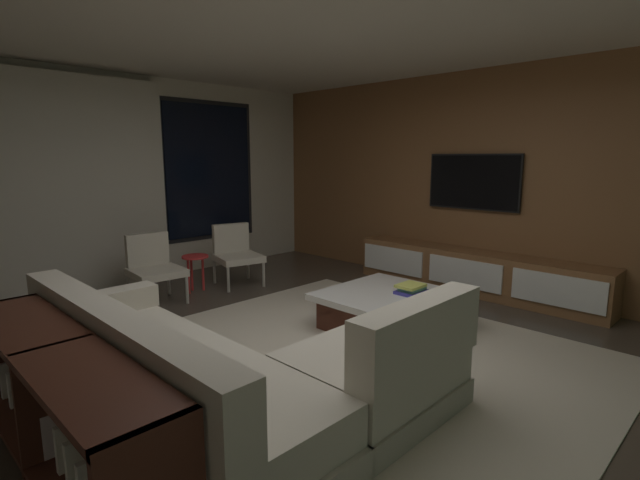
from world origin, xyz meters
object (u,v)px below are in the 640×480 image
(accent_chair_near_window, at_px, (236,251))
(console_table_behind_couch, at_px, (59,405))
(coffee_table, at_px, (389,311))
(media_console, at_px, (476,273))
(accent_chair_by_curtain, at_px, (153,265))
(book_stack_on_coffee_table, at_px, (411,289))
(sectional_couch, at_px, (227,377))
(side_stool, at_px, (195,262))
(mounted_tv, at_px, (473,182))

(accent_chair_near_window, height_order, console_table_behind_couch, accent_chair_near_window)
(coffee_table, xyz_separation_m, console_table_behind_couch, (-2.93, -0.10, 0.23))
(media_console, bearing_deg, console_table_behind_couch, -179.16)
(accent_chair_by_curtain, bearing_deg, accent_chair_near_window, -1.55)
(coffee_table, relative_size, book_stack_on_coffee_table, 3.91)
(accent_chair_by_curtain, bearing_deg, sectional_couch, -107.49)
(coffee_table, relative_size, media_console, 0.37)
(media_console, bearing_deg, side_stool, 133.38)
(coffee_table, height_order, accent_chair_by_curtain, accent_chair_by_curtain)
(accent_chair_by_curtain, bearing_deg, side_stool, 0.10)
(side_stool, distance_m, media_console, 3.45)
(coffee_table, height_order, media_console, media_console)
(accent_chair_near_window, bearing_deg, coffee_table, -88.86)
(mounted_tv, bearing_deg, accent_chair_near_window, 130.77)
(accent_chair_near_window, relative_size, accent_chair_by_curtain, 1.00)
(accent_chair_near_window, xyz_separation_m, side_stool, (-0.59, 0.03, -0.06))
(side_stool, bearing_deg, mounted_tv, -42.17)
(media_console, bearing_deg, sectional_couch, -177.02)
(book_stack_on_coffee_table, xyz_separation_m, side_stool, (-0.79, 2.62, -0.03))
(accent_chair_by_curtain, relative_size, side_stool, 1.70)
(media_console, bearing_deg, accent_chair_near_window, 125.76)
(book_stack_on_coffee_table, height_order, side_stool, side_stool)
(book_stack_on_coffee_table, height_order, mounted_tv, mounted_tv)
(mounted_tv, bearing_deg, media_console, -132.43)
(book_stack_on_coffee_table, relative_size, accent_chair_by_curtain, 0.38)
(coffee_table, distance_m, media_console, 1.74)
(side_stool, relative_size, console_table_behind_couch, 0.22)
(side_stool, xyz_separation_m, media_console, (2.37, -2.51, -0.12))
(side_stool, xyz_separation_m, mounted_tv, (2.55, -2.31, 0.98))
(coffee_table, distance_m, console_table_behind_couch, 2.94)
(sectional_couch, bearing_deg, coffee_table, 6.29)
(accent_chair_by_curtain, xyz_separation_m, mounted_tv, (3.09, -2.31, 0.92))
(console_table_behind_couch, bearing_deg, media_console, 0.84)
(sectional_couch, distance_m, media_console, 3.76)
(book_stack_on_coffee_table, distance_m, console_table_behind_couch, 3.09)
(accent_chair_by_curtain, height_order, side_stool, accent_chair_by_curtain)
(accent_chair_near_window, bearing_deg, accent_chair_by_curtain, 178.45)
(side_stool, xyz_separation_m, console_table_behind_couch, (-2.30, -2.58, 0.04))
(sectional_couch, relative_size, console_table_behind_couch, 1.19)
(book_stack_on_coffee_table, relative_size, accent_chair_near_window, 0.38)
(media_console, bearing_deg, mounted_tv, 47.57)
(book_stack_on_coffee_table, xyz_separation_m, media_console, (1.58, 0.11, -0.15))
(accent_chair_by_curtain, bearing_deg, mounted_tv, -36.82)
(mounted_tv, height_order, console_table_behind_couch, mounted_tv)
(mounted_tv, bearing_deg, book_stack_on_coffee_table, -170.07)
(accent_chair_by_curtain, distance_m, side_stool, 0.54)
(accent_chair_near_window, height_order, side_stool, accent_chair_near_window)
(book_stack_on_coffee_table, bearing_deg, mounted_tv, 9.93)
(accent_chair_near_window, bearing_deg, mounted_tv, -49.23)
(side_stool, relative_size, mounted_tv, 0.39)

